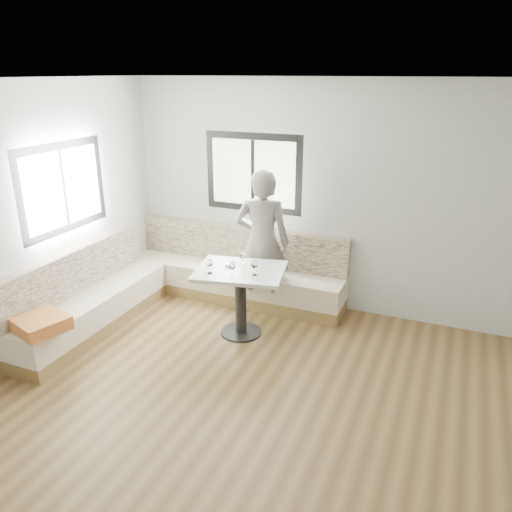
# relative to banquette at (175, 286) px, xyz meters

# --- Properties ---
(room) EXTENTS (5.01, 5.01, 2.81)m
(room) POSITION_rel_banquette_xyz_m (1.51, -1.53, 1.08)
(room) COLOR brown
(room) RESTS_ON ground
(banquette) EXTENTS (2.90, 2.82, 0.95)m
(banquette) POSITION_rel_banquette_xyz_m (0.00, 0.00, 0.00)
(banquette) COLOR olive
(banquette) RESTS_ON ground
(table) EXTENTS (1.10, 0.93, 0.79)m
(table) POSITION_rel_banquette_xyz_m (1.00, -0.21, 0.26)
(table) COLOR black
(table) RESTS_ON ground
(person) EXTENTS (0.74, 0.57, 1.81)m
(person) POSITION_rel_banquette_xyz_m (1.00, 0.44, 0.57)
(person) COLOR slate
(person) RESTS_ON ground
(olive_ramekin) EXTENTS (0.09, 0.09, 0.03)m
(olive_ramekin) POSITION_rel_banquette_xyz_m (0.84, -0.18, 0.48)
(olive_ramekin) COLOR white
(olive_ramekin) RESTS_ON table
(wine_glass_a) EXTENTS (0.08, 0.08, 0.17)m
(wine_glass_a) POSITION_rel_banquette_xyz_m (0.74, -0.44, 0.58)
(wine_glass_a) COLOR white
(wine_glass_a) RESTS_ON table
(wine_glass_b) EXTENTS (0.08, 0.08, 0.17)m
(wine_glass_b) POSITION_rel_banquette_xyz_m (1.00, -0.42, 0.58)
(wine_glass_b) COLOR white
(wine_glass_b) RESTS_ON table
(wine_glass_c) EXTENTS (0.08, 0.08, 0.17)m
(wine_glass_c) POSITION_rel_banquette_xyz_m (1.20, -0.29, 0.58)
(wine_glass_c) COLOR white
(wine_glass_c) RESTS_ON table
(wine_glass_d) EXTENTS (0.08, 0.08, 0.17)m
(wine_glass_d) POSITION_rel_banquette_xyz_m (0.96, -0.07, 0.58)
(wine_glass_d) COLOR white
(wine_glass_d) RESTS_ON table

